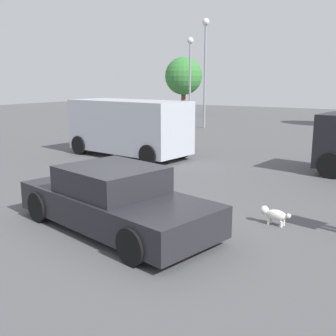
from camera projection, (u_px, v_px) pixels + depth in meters
ground_plane at (127, 227)px, 8.45m from camera, size 80.00×80.00×0.00m
sedan_foreground at (115, 200)px, 8.25m from camera, size 4.72×2.70×1.28m
dog at (274, 214)px, 8.54m from camera, size 0.68×0.26×0.37m
van_white at (129, 126)px, 16.13m from camera, size 5.14×2.67×2.21m
light_post_near at (205, 55)px, 25.35m from camera, size 0.44×0.44×6.68m
light_post_mid at (190, 65)px, 28.35m from camera, size 0.44×0.44×5.87m
tree_back_center at (184, 76)px, 35.98m from camera, size 3.28×3.28×5.00m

